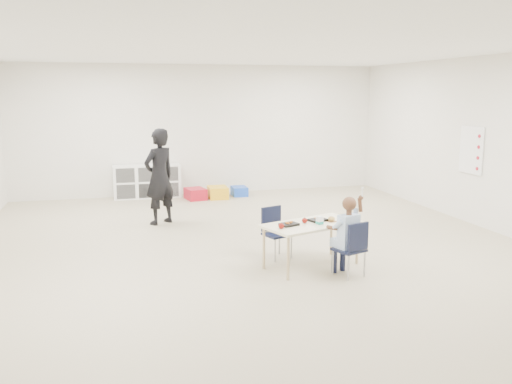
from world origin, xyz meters
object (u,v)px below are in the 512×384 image
object	(u,v)px
chair_near	(349,248)
adult	(159,177)
cubby_shelf	(147,181)
table	(311,244)
child	(350,233)

from	to	relation	value
chair_near	adult	xyz separation A→B (m)	(-1.98, 3.29, 0.47)
chair_near	cubby_shelf	world-z (taller)	cubby_shelf
table	chair_near	size ratio (longest dim) A/B	2.02
cubby_shelf	adult	bearing A→B (deg)	-88.56
chair_near	child	xyz separation A→B (m)	(0.00, 0.00, 0.20)
adult	cubby_shelf	bearing A→B (deg)	-122.85
child	adult	world-z (taller)	adult
adult	chair_near	bearing A→B (deg)	86.73
child	cubby_shelf	world-z (taller)	child
chair_near	child	bearing A→B (deg)	0.00
child	adult	size ratio (longest dim) A/B	0.67
chair_near	child	world-z (taller)	child
adult	child	bearing A→B (deg)	86.73
cubby_shelf	chair_near	bearing A→B (deg)	-70.34
child	adult	xyz separation A→B (m)	(-1.98, 3.29, 0.27)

